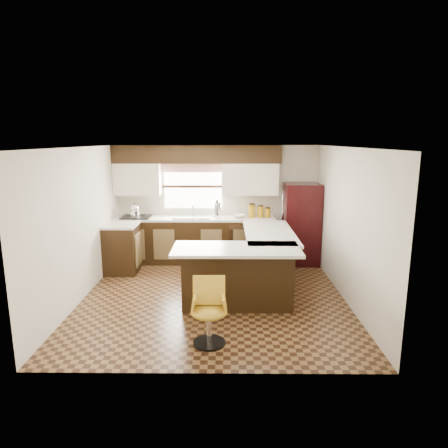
{
  "coord_description": "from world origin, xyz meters",
  "views": [
    {
      "loc": [
        0.22,
        -6.14,
        2.52
      ],
      "look_at": [
        0.16,
        0.45,
        1.12
      ],
      "focal_mm": 32.0,
      "sensor_mm": 36.0,
      "label": 1
    }
  ],
  "objects_px": {
    "peninsula_long": "(266,259)",
    "bar_chair": "(209,313)",
    "refrigerator": "(301,224)",
    "peninsula_return": "(237,277)"
  },
  "relations": [
    {
      "from": "refrigerator",
      "to": "bar_chair",
      "type": "height_order",
      "value": "refrigerator"
    },
    {
      "from": "peninsula_return",
      "to": "bar_chair",
      "type": "bearing_deg",
      "value": -107.5
    },
    {
      "from": "peninsula_long",
      "to": "refrigerator",
      "type": "bearing_deg",
      "value": 55.78
    },
    {
      "from": "peninsula_long",
      "to": "bar_chair",
      "type": "xyz_separation_m",
      "value": [
        -0.9,
        -2.17,
        -0.03
      ]
    },
    {
      "from": "refrigerator",
      "to": "bar_chair",
      "type": "xyz_separation_m",
      "value": [
        -1.73,
        -3.39,
        -0.41
      ]
    },
    {
      "from": "peninsula_return",
      "to": "bar_chair",
      "type": "height_order",
      "value": "peninsula_return"
    },
    {
      "from": "peninsula_long",
      "to": "peninsula_return",
      "type": "distance_m",
      "value": 1.11
    },
    {
      "from": "peninsula_long",
      "to": "bar_chair",
      "type": "bearing_deg",
      "value": -112.56
    },
    {
      "from": "peninsula_long",
      "to": "bar_chair",
      "type": "distance_m",
      "value": 2.36
    },
    {
      "from": "peninsula_long",
      "to": "refrigerator",
      "type": "distance_m",
      "value": 1.52
    }
  ]
}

